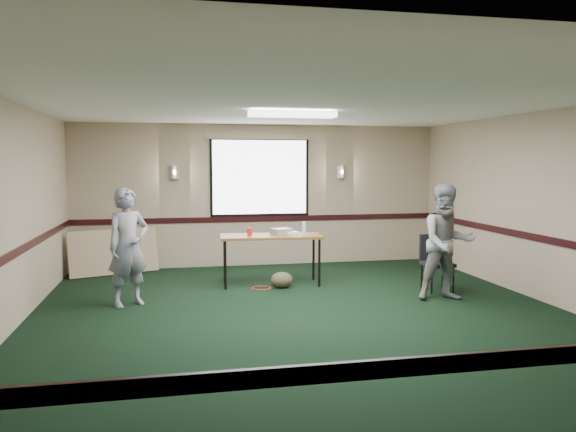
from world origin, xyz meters
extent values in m
plane|color=black|center=(0.00, 0.00, 0.00)|extent=(8.00, 8.00, 0.00)
plane|color=tan|center=(0.00, 4.00, 1.35)|extent=(7.00, 0.00, 7.00)
plane|color=tan|center=(0.00, -4.00, 1.35)|extent=(7.00, 0.00, 7.00)
plane|color=tan|center=(-3.50, 0.00, 1.35)|extent=(0.00, 8.00, 8.00)
plane|color=tan|center=(3.50, 0.00, 1.35)|extent=(0.00, 8.00, 8.00)
plane|color=white|center=(0.00, 0.00, 2.70)|extent=(8.00, 8.00, 0.00)
cube|color=black|center=(0.00, 3.98, 0.90)|extent=(7.00, 0.03, 0.10)
cube|color=black|center=(0.00, -3.98, 0.90)|extent=(7.00, 0.03, 0.10)
cube|color=black|center=(-3.48, 0.00, 0.90)|extent=(0.03, 8.00, 0.10)
cube|color=black|center=(3.48, 0.00, 0.90)|extent=(0.03, 8.00, 0.10)
cube|color=black|center=(0.00, 3.98, 1.70)|extent=(1.90, 0.01, 1.50)
cube|color=white|center=(0.00, 3.97, 1.70)|extent=(1.80, 0.02, 1.40)
cube|color=tan|center=(0.00, 3.97, 2.47)|extent=(2.05, 0.08, 0.10)
cylinder|color=silver|center=(-1.60, 3.94, 1.80)|extent=(0.16, 0.16, 0.25)
cylinder|color=silver|center=(1.60, 3.94, 1.80)|extent=(0.16, 0.16, 0.25)
cube|color=white|center=(0.00, 1.00, 2.64)|extent=(1.20, 0.32, 0.08)
cube|color=brown|center=(-0.10, 2.20, 0.79)|extent=(1.66, 0.76, 0.04)
cylinder|color=black|center=(-0.86, 1.99, 0.38)|extent=(0.04, 0.04, 0.77)
cylinder|color=black|center=(0.63, 1.89, 0.38)|extent=(0.04, 0.04, 0.77)
cylinder|color=black|center=(-0.82, 2.51, 0.38)|extent=(0.04, 0.04, 0.77)
cylinder|color=black|center=(0.67, 2.40, 0.38)|extent=(0.04, 0.04, 0.77)
cube|color=#97979F|center=(0.08, 2.25, 0.86)|extent=(0.36, 0.33, 0.10)
cube|color=white|center=(0.25, 2.22, 0.83)|extent=(0.22, 0.20, 0.05)
cylinder|color=red|center=(-0.44, 2.20, 0.87)|extent=(0.08, 0.08, 0.12)
cylinder|color=#97C8F7|center=(0.43, 2.13, 0.92)|extent=(0.06, 0.06, 0.21)
ellipsoid|color=#413C25|center=(0.03, 1.93, 0.13)|extent=(0.43, 0.38, 0.25)
torus|color=red|center=(-0.30, 1.93, 0.01)|extent=(0.37, 0.37, 0.02)
cube|color=tan|center=(-2.68, 3.60, 0.40)|extent=(1.54, 0.77, 0.80)
cube|color=black|center=(2.34, 1.23, 0.42)|extent=(0.42, 0.42, 0.06)
cube|color=black|center=(2.34, 1.43, 0.65)|extent=(0.42, 0.05, 0.42)
cylinder|color=black|center=(2.16, 1.05, 0.20)|extent=(0.03, 0.03, 0.39)
cylinder|color=black|center=(2.51, 1.05, 0.20)|extent=(0.03, 0.03, 0.39)
cylinder|color=black|center=(2.16, 1.41, 0.20)|extent=(0.03, 0.03, 0.39)
cylinder|color=black|center=(2.51, 1.41, 0.20)|extent=(0.03, 0.03, 0.39)
imported|color=#3F508B|center=(-2.25, 1.27, 0.82)|extent=(0.71, 0.64, 1.63)
imported|color=#758FB6|center=(2.20, 0.68, 0.83)|extent=(0.86, 0.70, 1.67)
camera|label=1|loc=(-1.63, -6.65, 1.96)|focal=35.00mm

